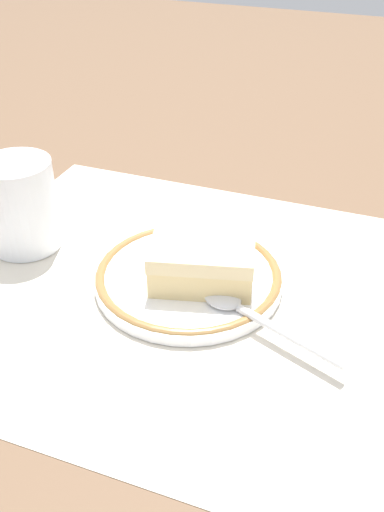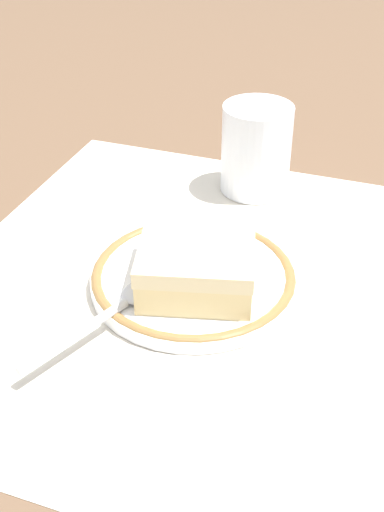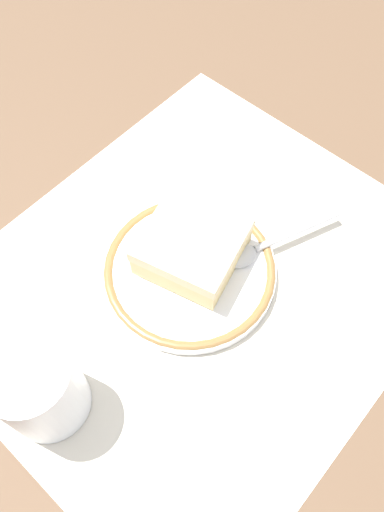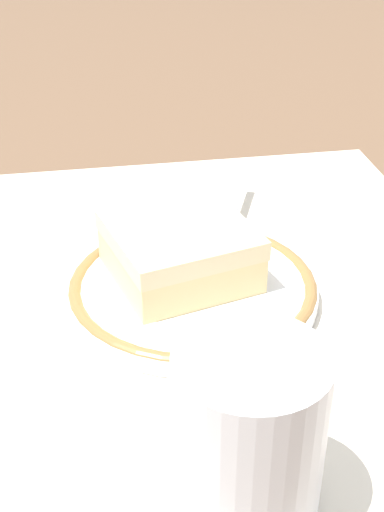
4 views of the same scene
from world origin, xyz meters
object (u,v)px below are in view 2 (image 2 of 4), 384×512
Objects in this scene: cup at (256,154)px; napkin at (352,220)px; cake_slice at (197,263)px; plate at (192,280)px; spoon at (117,308)px.

cup is 0.12m from napkin.
cake_slice reaches higher than napkin.
cup is at bearing -1.58° from plate.
spoon is at bearing 139.91° from cake_slice.
plate is 0.08m from spoon.
cup is (0.25, -0.04, 0.02)m from spoon.
plate is 0.19m from napkin.
plate is at bearing 178.42° from cup.
cake_slice is 0.07m from spoon.
cake_slice reaches higher than plate.
cake_slice is at bearing -139.80° from plate.
napkin is (0.21, -0.15, -0.01)m from spoon.
cake_slice is at bearing -40.09° from spoon.
plate is 1.56× the size of cake_slice.
spoon is 0.99× the size of napkin.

